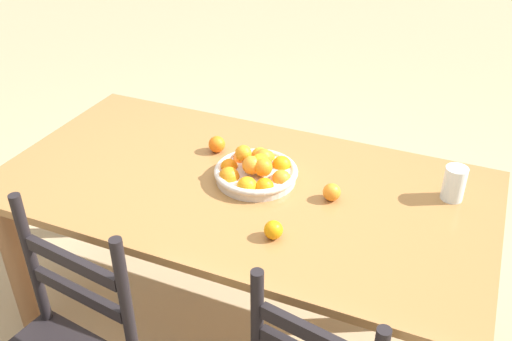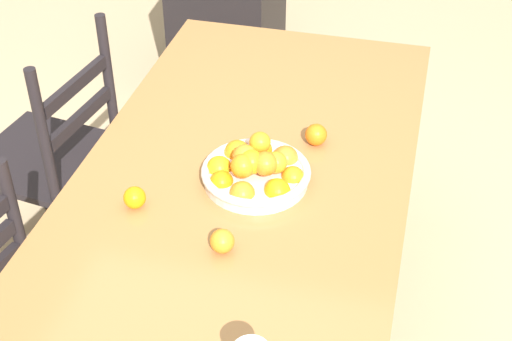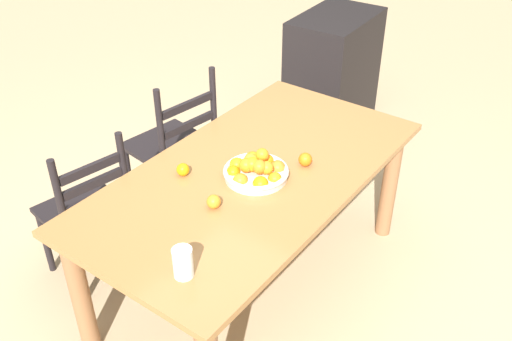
{
  "view_description": "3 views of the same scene",
  "coord_description": "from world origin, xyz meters",
  "px_view_note": "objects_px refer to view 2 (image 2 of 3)",
  "views": [
    {
      "loc": [
        -0.74,
        1.57,
        1.88
      ],
      "look_at": [
        -0.04,
        -0.04,
        0.78
      ],
      "focal_mm": 39.9,
      "sensor_mm": 36.0,
      "label": 1
    },
    {
      "loc": [
        -1.64,
        -0.45,
        2.03
      ],
      "look_at": [
        -0.04,
        -0.04,
        0.78
      ],
      "focal_mm": 52.18,
      "sensor_mm": 36.0,
      "label": 2
    },
    {
      "loc": [
        -1.82,
        -1.34,
        2.26
      ],
      "look_at": [
        -0.04,
        -0.04,
        0.78
      ],
      "focal_mm": 40.13,
      "sensor_mm": 36.0,
      "label": 3
    }
  ],
  "objects_px": {
    "fruit_bowl": "(255,171)",
    "chair_near_window": "(52,159)",
    "dining_table": "(245,204)",
    "orange_loose_0": "(135,198)",
    "orange_loose_2": "(316,135)",
    "orange_loose_1": "(222,241)"
  },
  "relations": [
    {
      "from": "dining_table",
      "to": "chair_near_window",
      "type": "distance_m",
      "value": 0.85
    },
    {
      "from": "chair_near_window",
      "to": "orange_loose_0",
      "type": "distance_m",
      "value": 0.8
    },
    {
      "from": "orange_loose_2",
      "to": "chair_near_window",
      "type": "bearing_deg",
      "value": 85.28
    },
    {
      "from": "dining_table",
      "to": "orange_loose_1",
      "type": "height_order",
      "value": "orange_loose_1"
    },
    {
      "from": "orange_loose_0",
      "to": "dining_table",
      "type": "bearing_deg",
      "value": -47.47
    },
    {
      "from": "fruit_bowl",
      "to": "orange_loose_1",
      "type": "relative_size",
      "value": 4.92
    },
    {
      "from": "chair_near_window",
      "to": "orange_loose_0",
      "type": "xyz_separation_m",
      "value": [
        -0.49,
        -0.54,
        0.32
      ]
    },
    {
      "from": "dining_table",
      "to": "orange_loose_1",
      "type": "bearing_deg",
      "value": -174.61
    },
    {
      "from": "orange_loose_1",
      "to": "orange_loose_2",
      "type": "relative_size",
      "value": 0.94
    },
    {
      "from": "chair_near_window",
      "to": "orange_loose_0",
      "type": "bearing_deg",
      "value": 55.78
    },
    {
      "from": "fruit_bowl",
      "to": "chair_near_window",
      "type": "bearing_deg",
      "value": 69.9
    },
    {
      "from": "chair_near_window",
      "to": "fruit_bowl",
      "type": "bearing_deg",
      "value": 77.65
    },
    {
      "from": "orange_loose_2",
      "to": "orange_loose_1",
      "type": "bearing_deg",
      "value": 164.67
    },
    {
      "from": "dining_table",
      "to": "orange_loose_0",
      "type": "height_order",
      "value": "orange_loose_0"
    },
    {
      "from": "fruit_bowl",
      "to": "orange_loose_0",
      "type": "xyz_separation_m",
      "value": [
        -0.18,
        0.29,
        -0.01
      ]
    },
    {
      "from": "fruit_bowl",
      "to": "orange_loose_0",
      "type": "bearing_deg",
      "value": 122.69
    },
    {
      "from": "chair_near_window",
      "to": "orange_loose_2",
      "type": "relative_size",
      "value": 14.33
    },
    {
      "from": "dining_table",
      "to": "fruit_bowl",
      "type": "relative_size",
      "value": 5.84
    },
    {
      "from": "dining_table",
      "to": "orange_loose_2",
      "type": "distance_m",
      "value": 0.3
    },
    {
      "from": "orange_loose_1",
      "to": "fruit_bowl",
      "type": "bearing_deg",
      "value": -2.25
    },
    {
      "from": "chair_near_window",
      "to": "fruit_bowl",
      "type": "xyz_separation_m",
      "value": [
        -0.3,
        -0.83,
        0.33
      ]
    },
    {
      "from": "fruit_bowl",
      "to": "orange_loose_2",
      "type": "height_order",
      "value": "fruit_bowl"
    }
  ]
}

